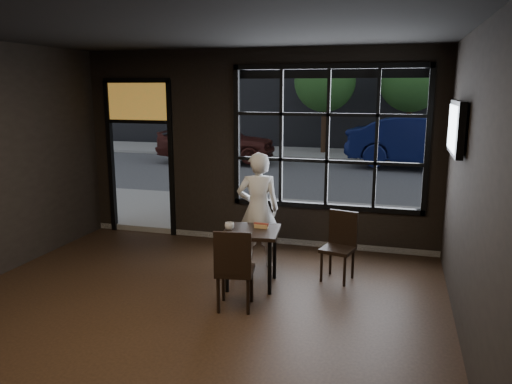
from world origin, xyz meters
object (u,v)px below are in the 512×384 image
(cafe_table, at_px, (252,257))
(man, at_px, (258,210))
(chair_near, at_px, (235,268))
(navy_car, at_px, (427,141))

(cafe_table, bearing_deg, man, 91.90)
(cafe_table, height_order, man, man)
(cafe_table, height_order, chair_near, chair_near)
(cafe_table, relative_size, man, 0.46)
(cafe_table, distance_m, chair_near, 0.73)
(man, bearing_deg, chair_near, 76.53)
(chair_near, bearing_deg, man, -94.56)
(man, height_order, navy_car, navy_car)
(navy_car, bearing_deg, cafe_table, 173.39)
(chair_near, height_order, man, man)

